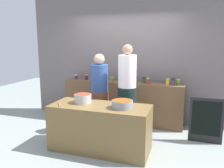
{
  "coord_description": "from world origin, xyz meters",
  "views": [
    {
      "loc": [
        1.38,
        -3.8,
        1.88
      ],
      "look_at": [
        0.0,
        0.35,
        1.05
      ],
      "focal_mm": 36.9,
      "sensor_mm": 36.0,
      "label": 1
    }
  ],
  "objects": [
    {
      "name": "preserve_jar_4",
      "position": [
        -0.01,
        1.15,
        1.03
      ],
      "size": [
        0.09,
        0.09,
        0.14
      ],
      "color": "olive",
      "rests_on": "display_shelf"
    },
    {
      "name": "preserve_jar_1",
      "position": [
        -0.88,
        1.09,
        1.03
      ],
      "size": [
        0.07,
        0.07,
        0.12
      ],
      "color": "#4B1643",
      "rests_on": "display_shelf"
    },
    {
      "name": "ground",
      "position": [
        0.0,
        0.0,
        0.0
      ],
      "size": [
        12.0,
        12.0,
        0.0
      ],
      "primitive_type": "plane",
      "color": "gray"
    },
    {
      "name": "preserve_jar_7",
      "position": [
        0.59,
        1.03,
        1.03
      ],
      "size": [
        0.07,
        0.07,
        0.13
      ],
      "color": "#9A3A27",
      "rests_on": "display_shelf"
    },
    {
      "name": "storefront_wall",
      "position": [
        0.0,
        1.45,
        1.5
      ],
      "size": [
        4.8,
        0.12,
        3.0
      ],
      "primitive_type": "cube",
      "color": "slate",
      "rests_on": "ground"
    },
    {
      "name": "cook_in_cap",
      "position": [
        0.29,
        0.37,
        0.82
      ],
      "size": [
        0.36,
        0.36,
        1.81
      ],
      "color": "black",
      "rests_on": "ground"
    },
    {
      "name": "cooking_pot_center",
      "position": [
        0.4,
        -0.33,
        0.86
      ],
      "size": [
        0.34,
        0.34,
        0.13
      ],
      "color": "gray",
      "rests_on": "prep_table"
    },
    {
      "name": "preserve_jar_5",
      "position": [
        0.23,
        1.17,
        1.03
      ],
      "size": [
        0.07,
        0.07,
        0.12
      ],
      "color": "#542D49",
      "rests_on": "display_shelf"
    },
    {
      "name": "preserve_jar_3",
      "position": [
        -0.24,
        1.07,
        1.02
      ],
      "size": [
        0.07,
        0.07,
        0.11
      ],
      "color": "#61941F",
      "rests_on": "display_shelf"
    },
    {
      "name": "prep_table",
      "position": [
        0.0,
        -0.3,
        0.4
      ],
      "size": [
        1.7,
        0.7,
        0.8
      ],
      "primitive_type": "cube",
      "color": "brown",
      "rests_on": "ground"
    },
    {
      "name": "cooking_pot_left",
      "position": [
        -0.35,
        -0.24,
        0.88
      ],
      "size": [
        0.3,
        0.3,
        0.16
      ],
      "color": "#B7B7BC",
      "rests_on": "prep_table"
    },
    {
      "name": "cook_with_tongs",
      "position": [
        -0.29,
        0.44,
        0.73
      ],
      "size": [
        0.36,
        0.36,
        1.62
      ],
      "color": "brown",
      "rests_on": "ground"
    },
    {
      "name": "preserve_jar_8",
      "position": [
        1.0,
        1.08,
        1.03
      ],
      "size": [
        0.08,
        0.08,
        0.13
      ],
      "color": "yellow",
      "rests_on": "display_shelf"
    },
    {
      "name": "preserve_jar_2",
      "position": [
        -0.52,
        1.14,
        1.03
      ],
      "size": [
        0.07,
        0.07,
        0.13
      ],
      "color": "#3F235B",
      "rests_on": "display_shelf"
    },
    {
      "name": "wooden_spoon",
      "position": [
        -0.68,
        -0.48,
        0.81
      ],
      "size": [
        0.15,
        0.21,
        0.02
      ],
      "primitive_type": "cylinder",
      "rotation": [
        1.57,
        0.0,
        3.73
      ],
      "color": "#9E703D",
      "rests_on": "prep_table"
    },
    {
      "name": "preserve_jar_9",
      "position": [
        1.1,
        1.04,
        1.04
      ],
      "size": [
        0.09,
        0.09,
        0.15
      ],
      "color": "#442D57",
      "rests_on": "display_shelf"
    },
    {
      "name": "preserve_jar_10",
      "position": [
        1.2,
        1.14,
        1.02
      ],
      "size": [
        0.08,
        0.08,
        0.12
      ],
      "color": "olive",
      "rests_on": "display_shelf"
    },
    {
      "name": "display_shelf",
      "position": [
        0.0,
        1.1,
        0.48
      ],
      "size": [
        2.7,
        0.36,
        0.96
      ],
      "primitive_type": "cube",
      "color": "brown",
      "rests_on": "ground"
    },
    {
      "name": "preserve_jar_6",
      "position": [
        0.47,
        1.13,
        1.03
      ],
      "size": [
        0.08,
        0.08,
        0.12
      ],
      "color": "#255A29",
      "rests_on": "display_shelf"
    },
    {
      "name": "chalkboard_sign",
      "position": [
        1.75,
        0.57,
        0.43
      ],
      "size": [
        0.6,
        0.05,
        0.86
      ],
      "color": "black",
      "rests_on": "ground"
    },
    {
      "name": "preserve_jar_0",
      "position": [
        -1.17,
        1.12,
        1.02
      ],
      "size": [
        0.08,
        0.08,
        0.11
      ],
      "color": "#45294C",
      "rests_on": "display_shelf"
    }
  ]
}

